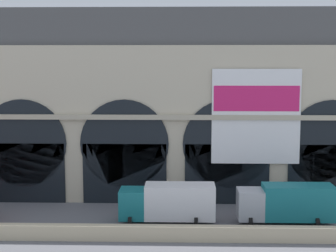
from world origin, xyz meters
TOP-DOWN VIEW (x-y plane):
  - ground_plane at (0.00, 0.00)m, footprint 200.00×200.00m
  - quay_parapet_wall at (0.00, -4.76)m, footprint 90.00×0.70m
  - station_building at (0.04, 7.45)m, footprint 47.71×5.33m
  - box_truck_center at (-0.48, -0.70)m, footprint 7.50×2.91m
  - box_truck_mideast at (8.81, -0.62)m, footprint 7.50×2.91m

SIDE VIEW (x-z plane):
  - ground_plane at x=0.00m, z-range 0.00..0.00m
  - quay_parapet_wall at x=0.00m, z-range 0.00..1.11m
  - box_truck_center at x=-0.48m, z-range 0.14..3.26m
  - box_truck_mideast at x=8.81m, z-range 0.14..3.26m
  - station_building at x=0.04m, z-range -0.25..17.24m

